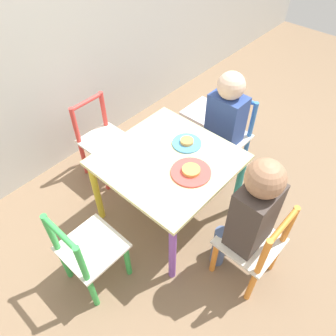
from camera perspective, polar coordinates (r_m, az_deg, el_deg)
name	(u,v)px	position (r m, az deg, el deg)	size (l,w,h in m)	color
ground_plane	(168,213)	(1.95, 0.00, -7.79)	(6.00, 6.00, 0.00)	#7F664C
kids_table	(168,167)	(1.66, 0.00, 0.15)	(0.61, 0.61, 0.45)	beige
chair_blue	(227,137)	(2.07, 10.19, 5.36)	(0.26, 0.26, 0.51)	silver
chair_orange	(254,246)	(1.59, 14.70, -12.98)	(0.27, 0.27, 0.51)	silver
chair_red	(102,141)	(2.05, -11.39, 4.63)	(0.26, 0.26, 0.51)	silver
chair_green	(88,252)	(1.57, -13.78, -13.98)	(0.26, 0.26, 0.51)	silver
child_right	(224,119)	(1.93, 9.78, 8.36)	(0.21, 0.20, 0.71)	#38383D
child_front	(250,213)	(1.44, 14.15, -7.59)	(0.20, 0.21, 0.75)	#4C608E
plate_right	(187,143)	(1.69, 3.31, 4.43)	(0.15, 0.15, 0.03)	#4C9EE0
plate_front	(191,172)	(1.54, 4.02, -0.64)	(0.19, 0.19, 0.03)	#E54C47
storage_bin	(203,120)	(2.45, 6.17, 8.29)	(0.27, 0.24, 0.18)	silver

